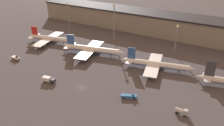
{
  "coord_description": "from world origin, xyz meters",
  "views": [
    {
      "loc": [
        62.39,
        -71.99,
        60.66
      ],
      "look_at": [
        4.69,
        21.54,
        6.0
      ],
      "focal_mm": 35.0,
      "sensor_mm": 36.0,
      "label": 1
    }
  ],
  "objects": [
    {
      "name": "terminal_building",
      "position": [
        0.0,
        102.09,
        8.66
      ],
      "size": [
        235.44,
        27.05,
        17.23
      ],
      "color": "gray",
      "rests_on": "ground"
    },
    {
      "name": "airplane_2",
      "position": [
        24.31,
        38.66,
        3.0
      ],
      "size": [
        42.65,
        32.33,
        11.68
      ],
      "rotation": [
        0.0,
        0.0,
        0.25
      ],
      "color": "white",
      "rests_on": "ground"
    },
    {
      "name": "service_vehicle_4",
      "position": [
        24.66,
        4.44,
        1.16
      ],
      "size": [
        7.67,
        5.22,
        2.46
      ],
      "rotation": [
        0.0,
        0.0,
        0.46
      ],
      "color": "#195199",
      "rests_on": "ground"
    },
    {
      "name": "lamp_post_0",
      "position": [
        -66.95,
        66.13,
        15.64
      ],
      "size": [
        1.8,
        1.8,
        24.52
      ],
      "color": "slate",
      "rests_on": "ground"
    },
    {
      "name": "lamp_post_1",
      "position": [
        -20.96,
        66.13,
        17.86
      ],
      "size": [
        1.8,
        1.8,
        28.58
      ],
      "color": "slate",
      "rests_on": "ground"
    },
    {
      "name": "airplane_1",
      "position": [
        -20.62,
        36.27,
        3.45
      ],
      "size": [
        44.82,
        34.04,
        12.34
      ],
      "rotation": [
        0.0,
        0.0,
        0.25
      ],
      "color": "white",
      "rests_on": "ground"
    },
    {
      "name": "lamp_post_2",
      "position": [
        26.95,
        66.13,
        13.24
      ],
      "size": [
        1.8,
        1.8,
        20.24
      ],
      "color": "slate",
      "rests_on": "ground"
    },
    {
      "name": "service_vehicle_3",
      "position": [
        48.95,
        5.62,
        1.59
      ],
      "size": [
        5.09,
        2.04,
        2.92
      ],
      "rotation": [
        0.0,
        0.0,
        0.0
      ],
      "color": "#9EA3A8",
      "rests_on": "ground"
    },
    {
      "name": "ground",
      "position": [
        0.0,
        0.0,
        0.0
      ],
      "size": [
        600.0,
        600.0,
        0.0
      ],
      "primitive_type": "plane",
      "color": "#423F44"
    },
    {
      "name": "airplane_0",
      "position": [
        -60.9,
        37.09,
        3.15
      ],
      "size": [
        38.15,
        34.76,
        11.42
      ],
      "rotation": [
        0.0,
        0.0,
        0.25
      ],
      "color": "silver",
      "rests_on": "ground"
    },
    {
      "name": "service_vehicle_0",
      "position": [
        -18.27,
        -5.19,
        1.66
      ],
      "size": [
        7.48,
        3.83,
        2.89
      ],
      "rotation": [
        0.0,
        0.0,
        0.21
      ],
      "color": "#282D38",
      "rests_on": "ground"
    },
    {
      "name": "service_vehicle_1",
      "position": [
        -57.0,
        3.55,
        1.28
      ],
      "size": [
        5.92,
        2.63,
        2.71
      ],
      "rotation": [
        0.0,
        0.0,
        -0.02
      ],
      "color": "white",
      "rests_on": "ground"
    }
  ]
}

